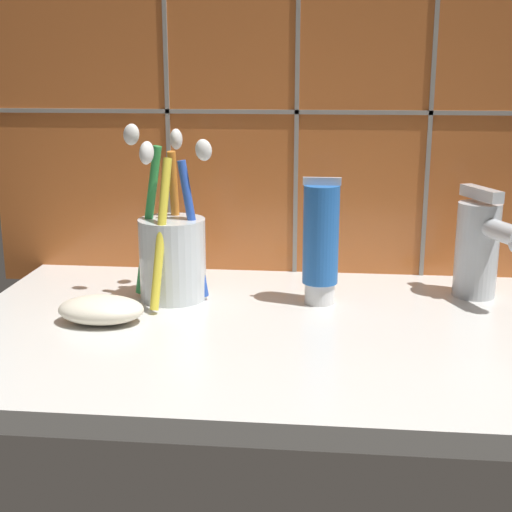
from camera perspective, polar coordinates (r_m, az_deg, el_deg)
The scene contains 6 objects.
sink_counter at distance 68.79cm, azimuth 1.05°, elevation -6.33°, with size 60.24×38.99×2.00cm, color silver.
tile_wall_backsplash at distance 83.95cm, azimuth 2.31°, elevation 16.01°, with size 70.24×1.72×55.27cm.
toothbrush_cup at distance 75.42cm, azimuth -6.74°, elevation 0.36°, with size 9.70×11.20×18.50cm.
toothpaste_tube at distance 73.38cm, azimuth 5.20°, elevation 1.11°, with size 3.85×3.67×13.23cm.
sink_faucet at distance 78.82cm, azimuth 17.50°, elevation 0.80°, with size 5.82×10.23×11.76cm.
soap_bar at distance 70.34cm, azimuth -12.29°, elevation -4.21°, with size 8.35×5.49×2.59cm, color silver.
Camera 1 is at (5.27, -64.02, 25.62)cm, focal length 50.00 mm.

